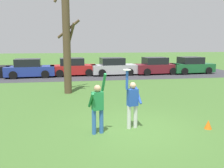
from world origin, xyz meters
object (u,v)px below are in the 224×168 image
(parked_car_green, at_px, (191,66))
(field_cone_orange, at_px, (208,124))
(person_defender, at_px, (98,105))
(parked_car_blue, at_px, (30,69))
(person_catcher, at_px, (133,101))
(bare_tree_tall, at_px, (67,39))
(parked_car_silver, at_px, (113,67))
(parked_car_maroon, at_px, (156,66))
(parked_car_red, at_px, (73,67))
(frisbee_disc, at_px, (127,70))

(parked_car_green, relative_size, field_cone_orange, 13.21)
(person_defender, xyz_separation_m, parked_car_blue, (-4.48, 13.99, -0.25))
(person_catcher, bearing_deg, bare_tree_tall, -84.53)
(person_catcher, xyz_separation_m, parked_car_silver, (1.66, 13.93, -0.25))
(parked_car_maroon, distance_m, bare_tree_tall, 11.28)
(person_catcher, distance_m, parked_car_blue, 14.82)
(person_defender, distance_m, parked_car_green, 17.72)
(parked_car_red, distance_m, bare_tree_tall, 8.10)
(person_defender, height_order, frisbee_disc, frisbee_disc)
(person_catcher, xyz_separation_m, parked_car_red, (-2.01, 14.16, -0.25))
(person_defender, relative_size, bare_tree_tall, 0.28)
(person_defender, bearing_deg, bare_tree_tall, 84.59)
(frisbee_disc, bearing_deg, parked_car_maroon, 66.84)
(person_catcher, relative_size, parked_car_maroon, 0.49)
(frisbee_disc, xyz_separation_m, bare_tree_tall, (-2.12, 6.50, 1.09))
(person_catcher, height_order, frisbee_disc, frisbee_disc)
(parked_car_blue, xyz_separation_m, parked_car_maroon, (11.49, 0.24, 0.00))
(parked_car_red, distance_m, parked_car_silver, 3.68)
(parked_car_green, bearing_deg, parked_car_maroon, 175.04)
(person_catcher, height_order, parked_car_red, person_catcher)
(person_catcher, bearing_deg, parked_car_maroon, -126.97)
(parked_car_red, bearing_deg, field_cone_orange, -76.89)
(frisbee_disc, distance_m, bare_tree_tall, 6.93)
(parked_car_red, relative_size, field_cone_orange, 13.21)
(parked_car_red, distance_m, parked_car_green, 11.35)
(parked_car_blue, bearing_deg, parked_car_green, -3.65)
(person_catcher, height_order, parked_car_silver, person_catcher)
(frisbee_disc, bearing_deg, parked_car_green, 55.54)
(person_catcher, xyz_separation_m, parked_car_green, (9.34, 13.87, -0.25))
(bare_tree_tall, bearing_deg, person_defender, -80.93)
(parked_car_blue, relative_size, bare_tree_tall, 0.58)
(parked_car_silver, distance_m, bare_tree_tall, 8.83)
(frisbee_disc, xyz_separation_m, parked_car_green, (9.56, 13.93, -1.37))
(parked_car_green, distance_m, field_cone_orange, 15.88)
(parked_car_maroon, bearing_deg, field_cone_orange, -106.68)
(person_catcher, relative_size, parked_car_red, 0.49)
(parked_car_silver, bearing_deg, frisbee_disc, -102.07)
(parked_car_blue, relative_size, field_cone_orange, 13.21)
(person_defender, distance_m, bare_tree_tall, 7.20)
(frisbee_disc, relative_size, bare_tree_tall, 0.04)
(person_defender, distance_m, parked_car_blue, 14.69)
(parked_car_blue, bearing_deg, person_defender, -76.68)
(person_catcher, xyz_separation_m, field_cone_orange, (2.62, -0.51, -0.82))
(parked_car_silver, bearing_deg, person_catcher, -101.22)
(parked_car_red, bearing_deg, frisbee_disc, -87.23)
(parked_car_red, bearing_deg, parked_car_green, -5.88)
(frisbee_disc, height_order, parked_car_blue, frisbee_disc)
(parked_car_blue, distance_m, parked_car_green, 15.08)
(parked_car_blue, height_order, bare_tree_tall, bare_tree_tall)
(field_cone_orange, bearing_deg, person_defender, 177.29)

